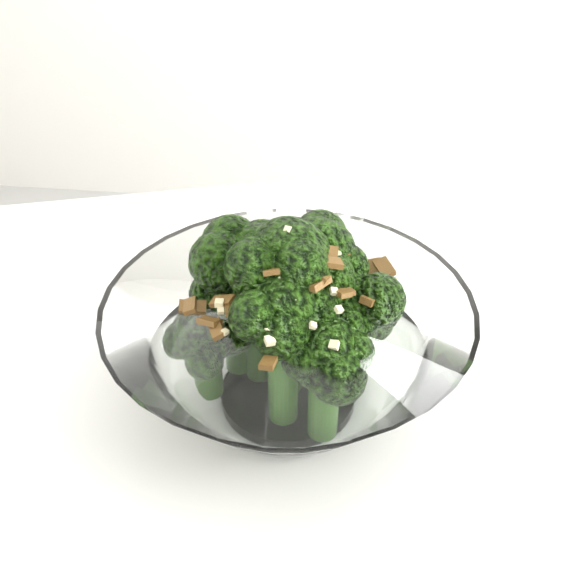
# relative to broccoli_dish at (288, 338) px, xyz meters

# --- Properties ---
(broccoli_dish) EXTENTS (0.24, 0.24, 0.15)m
(broccoli_dish) POSITION_rel_broccoli_dish_xyz_m (0.00, 0.00, 0.00)
(broccoli_dish) COLOR white
(broccoli_dish) RESTS_ON table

